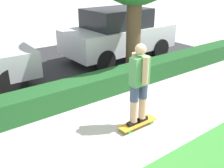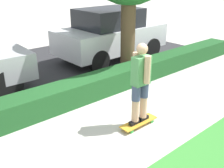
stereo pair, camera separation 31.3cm
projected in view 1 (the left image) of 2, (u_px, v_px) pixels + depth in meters
ground_plane at (128, 128)px, 5.04m from camera, size 60.00×60.00×0.00m
street_asphalt at (40, 70)px, 8.13m from camera, size 12.34×5.00×0.01m
hedge_row at (84, 89)px, 6.11m from camera, size 12.34×0.60×0.51m
skateboard at (137, 123)px, 5.06m from camera, size 0.82×0.24×0.09m
skater_person at (139, 83)px, 4.73m from camera, size 0.48×0.40×1.56m
parked_car_middle at (118, 34)px, 8.84m from camera, size 3.84×1.83×1.72m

